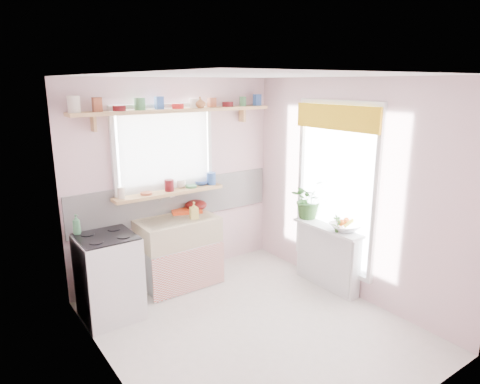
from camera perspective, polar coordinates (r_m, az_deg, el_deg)
room at (r=5.12m, az=1.81°, el=2.34°), size 3.20×3.20×3.20m
sink_unit at (r=5.33m, az=-8.17°, el=-7.87°), size 0.95×0.65×1.11m
cooker at (r=4.78m, az=-17.08°, el=-10.72°), size 0.58×0.58×0.93m
radiator_ledge at (r=5.36m, az=11.58°, el=-8.32°), size 0.22×0.95×0.78m
windowsill at (r=5.27m, az=-9.38°, el=-0.07°), size 1.40×0.22×0.04m
pine_shelf at (r=5.17m, az=-8.27°, el=10.72°), size 2.52×0.24×0.04m
shelf_crockery at (r=5.17m, az=-8.30°, el=11.55°), size 2.47×0.11×0.12m
sill_crockery at (r=5.25m, az=-9.42°, el=0.74°), size 1.35×0.11×0.12m
dish_tray at (r=5.46m, az=-7.20°, el=-2.44°), size 0.44×0.38×0.04m
colander at (r=5.51m, az=-5.89°, el=-1.73°), size 0.32×0.32×0.13m
jade_plant at (r=5.44m, az=9.06°, el=-0.91°), size 0.53×0.49×0.49m
fruit_bowl at (r=5.10m, az=13.83°, el=-4.59°), size 0.42×0.42×0.08m
herb_pot at (r=5.01m, az=12.81°, el=-4.16°), size 0.11×0.08×0.20m
soap_bottle_sink at (r=5.15m, az=-6.16°, el=-2.45°), size 0.11×0.12×0.21m
sill_cup at (r=5.39m, az=-7.89°, el=1.07°), size 0.17×0.17×0.10m
sill_bowl at (r=5.53m, az=-5.25°, el=1.28°), size 0.19×0.19×0.06m
shelf_vase at (r=5.25m, az=-5.34°, el=11.81°), size 0.17×0.17×0.13m
cooker_bottle at (r=4.73m, az=-20.98°, el=-4.05°), size 0.10×0.10×0.21m
fruit at (r=5.09m, az=13.87°, el=-3.89°), size 0.20×0.14×0.10m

